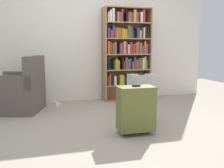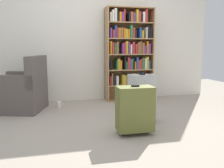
# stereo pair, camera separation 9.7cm
# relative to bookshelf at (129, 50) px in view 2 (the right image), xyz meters

# --- Properties ---
(ground_plane) EXTENTS (8.19, 8.19, 0.00)m
(ground_plane) POSITION_rel_bookshelf_xyz_m (-0.61, -1.68, -0.98)
(ground_plane) COLOR #9E9384
(back_wall) EXTENTS (4.68, 0.10, 2.60)m
(back_wall) POSITION_rel_bookshelf_xyz_m (-0.61, 0.22, 0.32)
(back_wall) COLOR silver
(back_wall) RESTS_ON ground
(bookshelf) EXTENTS (0.91, 0.31, 1.78)m
(bookshelf) POSITION_rel_bookshelf_xyz_m (0.00, 0.00, 0.00)
(bookshelf) COLOR #A87F51
(bookshelf) RESTS_ON ground
(armchair) EXTENTS (0.87, 0.87, 0.90)m
(armchair) POSITION_rel_bookshelf_xyz_m (-1.94, -0.40, -0.66)
(armchair) COLOR #59514C
(armchair) RESTS_ON ground
(mug) EXTENTS (0.12, 0.08, 0.10)m
(mug) POSITION_rel_bookshelf_xyz_m (-1.37, -0.29, -0.93)
(mug) COLOR white
(mug) RESTS_ON ground
(suitcase_olive) EXTENTS (0.43, 0.25, 0.60)m
(suitcase_olive) POSITION_rel_bookshelf_xyz_m (-0.51, -1.88, -0.66)
(suitcase_olive) COLOR brown
(suitcase_olive) RESTS_ON ground
(suitcase_silver) EXTENTS (0.38, 0.25, 0.68)m
(suitcase_silver) POSITION_rel_bookshelf_xyz_m (-0.26, -1.43, -0.62)
(suitcase_silver) COLOR #B7BABF
(suitcase_silver) RESTS_ON ground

